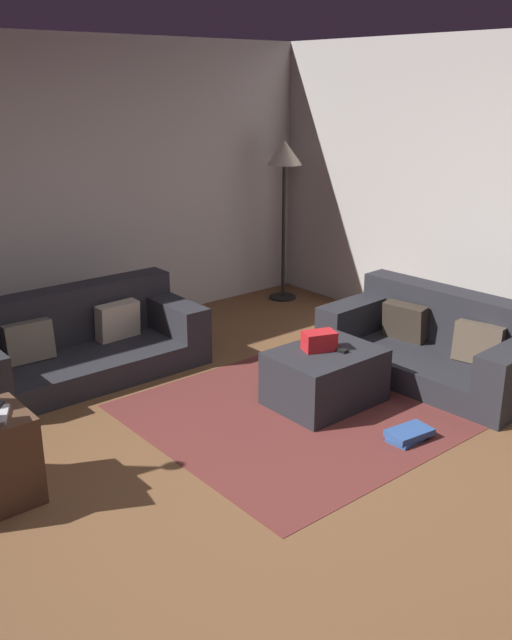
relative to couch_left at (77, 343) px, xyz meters
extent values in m
plane|color=brown|center=(-0.07, -2.25, -0.25)|extent=(6.40, 6.40, 0.00)
cube|color=#BCB7B2|center=(-0.07, 0.89, 1.05)|extent=(6.40, 0.12, 2.60)
cube|color=#26262B|center=(0.00, -0.10, -0.15)|extent=(1.89, 0.86, 0.20)
cube|color=#26262B|center=(0.00, 0.21, 0.18)|extent=(1.89, 0.25, 0.45)
cube|color=#26262B|center=(0.82, -0.10, 0.09)|extent=(0.24, 0.85, 0.27)
cube|color=#BCB299|center=(0.38, 0.01, 0.10)|extent=(0.37, 0.16, 0.31)
cube|color=#716B5B|center=(-0.38, 0.01, 0.10)|extent=(0.37, 0.17, 0.31)
cube|color=#26262B|center=(2.08, -1.86, -0.15)|extent=(0.95, 1.72, 0.20)
cube|color=#26262B|center=(2.39, -1.84, 0.17)|extent=(0.33, 1.68, 0.44)
cube|color=#26262B|center=(2.04, -1.14, 0.09)|extent=(0.88, 0.29, 0.28)
cube|color=brown|center=(2.21, -2.19, 0.10)|extent=(0.22, 0.38, 0.31)
cube|color=#372D24|center=(2.18, -1.52, 0.10)|extent=(0.20, 0.38, 0.31)
cube|color=#26262B|center=(1.13, -1.65, -0.05)|extent=(0.77, 0.58, 0.40)
cube|color=red|center=(1.11, -1.60, 0.22)|extent=(0.27, 0.22, 0.14)
cube|color=black|center=(1.20, -1.69, 0.16)|extent=(0.07, 0.17, 0.02)
cube|color=#2D5193|center=(1.12, -2.40, -0.24)|extent=(0.22, 0.17, 0.03)
cube|color=#2D5193|center=(1.16, -2.40, -0.20)|extent=(0.31, 0.21, 0.04)
cylinder|color=black|center=(2.60, 0.45, -0.24)|extent=(0.28, 0.28, 0.02)
cylinder|color=black|center=(2.60, 0.45, 0.46)|extent=(0.04, 0.04, 1.41)
cone|color=beige|center=(2.60, 0.45, 1.28)|extent=(0.36, 0.36, 0.24)
cube|color=maroon|center=(1.13, -1.65, -0.25)|extent=(2.60, 2.00, 0.01)
camera|label=1|loc=(-2.19, -4.85, 1.97)|focal=38.98mm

